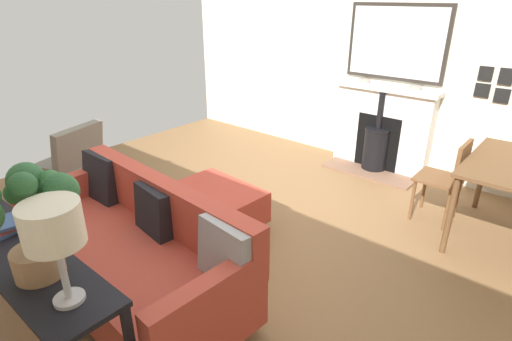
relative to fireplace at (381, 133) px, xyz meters
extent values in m
cube|color=olive|center=(2.35, -0.31, -0.48)|extent=(5.09, 6.01, 0.01)
cube|color=silver|center=(-0.20, -0.31, 0.87)|extent=(0.12, 6.01, 2.70)
cube|color=brown|center=(0.25, 0.00, -0.46)|extent=(0.35, 1.12, 0.03)
cube|color=white|center=(-0.03, 0.00, 0.03)|extent=(0.21, 1.18, 1.00)
cube|color=black|center=(0.05, 0.00, -0.11)|extent=(0.06, 0.55, 0.67)
cylinder|color=black|center=(0.09, 0.00, -0.19)|extent=(0.30, 0.30, 0.51)
cylinder|color=black|center=(0.09, 0.00, 0.07)|extent=(0.32, 0.32, 0.02)
cylinder|color=black|center=(0.09, 0.00, 0.30)|extent=(0.07, 0.07, 0.45)
cube|color=white|center=(-0.01, 0.00, 0.55)|extent=(0.26, 1.26, 0.05)
cube|color=#2D2823|center=(-0.12, 0.00, 1.07)|extent=(0.04, 1.17, 0.86)
cube|color=silver|center=(-0.10, 0.00, 1.07)|extent=(0.01, 1.09, 0.78)
cylinder|color=#9E9384|center=(-0.02, -0.31, 0.60)|extent=(0.14, 0.14, 0.04)
torus|color=#9E9384|center=(-0.02, -0.31, 0.62)|extent=(0.14, 0.14, 0.01)
cylinder|color=#9E9384|center=(-0.02, 0.33, 0.60)|extent=(0.13, 0.13, 0.05)
torus|color=#9E9384|center=(-0.02, 0.33, 0.62)|extent=(0.13, 0.13, 0.01)
cylinder|color=#B2B2B7|center=(3.72, -1.24, -0.43)|extent=(0.04, 0.04, 0.10)
cylinder|color=#B2B2B7|center=(3.04, -1.20, -0.43)|extent=(0.04, 0.04, 0.10)
cylinder|color=#B2B2B7|center=(3.15, 0.51, -0.43)|extent=(0.04, 0.04, 0.10)
cube|color=#B74233|center=(3.43, -0.36, -0.21)|extent=(0.96, 2.06, 0.33)
cube|color=#B74233|center=(3.07, -0.34, 0.15)|extent=(0.26, 2.02, 0.39)
cube|color=#B74233|center=(3.38, -1.31, 0.07)|extent=(0.81, 0.17, 0.22)
cube|color=#B74233|center=(3.49, 0.59, 0.07)|extent=(0.81, 0.17, 0.22)
cube|color=black|center=(3.12, -1.13, 0.14)|extent=(0.17, 0.41, 0.42)
cube|color=black|center=(3.17, -0.33, 0.12)|extent=(0.19, 0.38, 0.38)
cube|color=#99999E|center=(3.22, 0.45, 0.14)|extent=(0.18, 0.41, 0.41)
cylinder|color=#B2B2B7|center=(2.58, -0.90, -0.43)|extent=(0.03, 0.03, 0.09)
cylinder|color=#B2B2B7|center=(2.62, -0.23, -0.43)|extent=(0.03, 0.03, 0.09)
cylinder|color=#B2B2B7|center=(2.07, -0.87, -0.43)|extent=(0.03, 0.03, 0.09)
cylinder|color=#B2B2B7|center=(2.10, -0.20, -0.43)|extent=(0.03, 0.03, 0.09)
cube|color=#B74233|center=(2.34, -0.55, -0.24)|extent=(0.69, 0.87, 0.30)
cube|color=#4C3321|center=(2.78, -2.50, -0.30)|extent=(0.05, 0.05, 0.35)
cube|color=#4C3321|center=(3.27, -2.35, -0.30)|extent=(0.05, 0.05, 0.35)
cube|color=#4C3321|center=(2.64, -2.05, -0.30)|extent=(0.05, 0.05, 0.35)
cube|color=#4C3321|center=(3.13, -1.90, -0.30)|extent=(0.05, 0.05, 0.35)
cube|color=slate|center=(2.96, -2.20, -0.11)|extent=(0.74, 0.71, 0.08)
cube|color=slate|center=(2.88, -1.96, 0.15)|extent=(0.62, 0.32, 0.44)
cube|color=#4C3321|center=(2.65, -2.29, -0.02)|extent=(0.19, 0.52, 0.04)
cube|color=#4C3321|center=(3.26, -2.11, -0.02)|extent=(0.19, 0.52, 0.04)
cube|color=black|center=(3.93, -1.23, -0.11)|extent=(0.04, 0.04, 0.73)
cube|color=black|center=(4.09, -0.36, 0.27)|extent=(0.37, 1.79, 0.03)
cylinder|color=#B2B2B7|center=(4.09, 0.31, 0.30)|extent=(0.14, 0.14, 0.02)
cylinder|color=#B2B2B7|center=(4.09, 0.31, 0.45)|extent=(0.03, 0.03, 0.29)
cylinder|color=silver|center=(4.09, 0.31, 0.69)|extent=(0.25, 0.25, 0.19)
cylinder|color=#99704C|center=(4.09, 0.02, 0.36)|extent=(0.24, 0.24, 0.15)
cylinder|color=brown|center=(4.09, 0.02, 0.55)|extent=(0.02, 0.02, 0.23)
sphere|color=#26562D|center=(4.10, 0.13, 0.82)|extent=(0.12, 0.12, 0.12)
sphere|color=#26562D|center=(3.97, 0.15, 0.75)|extent=(0.18, 0.18, 0.18)
sphere|color=#2D6633|center=(3.95, 0.01, 0.75)|extent=(0.11, 0.11, 0.11)
sphere|color=#26562D|center=(4.03, -0.06, 0.76)|extent=(0.18, 0.18, 0.18)
sphere|color=#2D6633|center=(4.06, -0.12, 0.69)|extent=(0.12, 0.12, 0.12)
cube|color=#38517F|center=(4.08, -0.56, 0.30)|extent=(0.24, 0.21, 0.02)
cylinder|color=brown|center=(0.32, 1.25, -0.11)|extent=(0.05, 0.05, 0.72)
cylinder|color=brown|center=(1.38, 1.25, -0.11)|extent=(0.05, 0.05, 0.72)
cylinder|color=brown|center=(0.69, 0.82, -0.26)|extent=(0.03, 0.03, 0.43)
cylinder|color=brown|center=(1.01, 0.82, -0.26)|extent=(0.03, 0.03, 0.43)
cylinder|color=brown|center=(0.69, 1.14, -0.26)|extent=(0.03, 0.03, 0.43)
cylinder|color=brown|center=(1.01, 1.14, -0.26)|extent=(0.03, 0.03, 0.43)
cube|color=brown|center=(0.85, 0.98, -0.04)|extent=(0.40, 0.40, 0.02)
cube|color=brown|center=(0.85, 1.15, 0.17)|extent=(0.36, 0.04, 0.38)
cube|color=black|center=(-0.13, 0.99, 0.82)|extent=(0.02, 0.14, 0.14)
cube|color=black|center=(-0.13, 1.18, 0.82)|extent=(0.02, 0.13, 0.16)
cube|color=black|center=(-0.13, 0.99, 0.65)|extent=(0.02, 0.15, 0.14)
cube|color=black|center=(-0.13, 1.18, 0.62)|extent=(0.02, 0.14, 0.15)
camera|label=1|loc=(4.64, 1.91, 1.58)|focal=28.25mm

